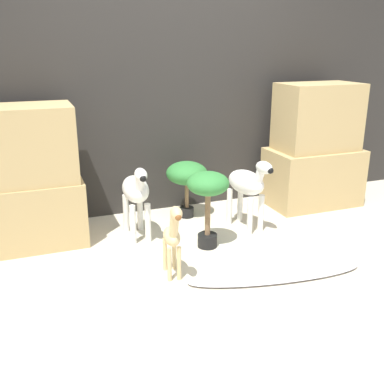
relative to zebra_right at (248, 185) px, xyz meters
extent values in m
plane|color=beige|center=(-0.44, -0.61, -0.40)|extent=(14.00, 14.00, 0.00)
cube|color=#2D2B28|center=(-0.44, 0.78, 0.70)|extent=(6.40, 0.08, 2.20)
cube|color=tan|center=(-1.78, 0.35, -0.14)|extent=(0.89, 0.53, 0.52)
cube|color=tan|center=(-1.78, 0.35, 0.41)|extent=(0.83, 0.50, 0.59)
cube|color=tan|center=(0.91, 0.35, -0.12)|extent=(0.89, 0.53, 0.56)
cube|color=tan|center=(0.91, 0.35, 0.48)|extent=(0.76, 0.46, 0.63)
cylinder|color=white|center=(0.09, -0.10, -0.23)|extent=(0.05, 0.05, 0.33)
cylinder|color=white|center=(-0.03, -0.13, -0.23)|extent=(0.05, 0.05, 0.33)
cylinder|color=white|center=(0.02, 0.17, -0.23)|extent=(0.05, 0.05, 0.33)
cylinder|color=white|center=(-0.10, 0.14, -0.23)|extent=(0.05, 0.05, 0.33)
ellipsoid|color=white|center=(-0.01, 0.02, 0.02)|extent=(0.29, 0.43, 0.21)
cylinder|color=white|center=(0.03, -0.14, 0.13)|extent=(0.09, 0.13, 0.16)
ellipsoid|color=white|center=(0.04, -0.19, 0.20)|extent=(0.13, 0.19, 0.10)
sphere|color=black|center=(0.06, -0.26, 0.19)|extent=(0.05, 0.05, 0.05)
cube|color=black|center=(0.03, -0.14, 0.14)|extent=(0.03, 0.07, 0.14)
cylinder|color=white|center=(-0.88, 0.03, -0.23)|extent=(0.05, 0.05, 0.33)
cylinder|color=white|center=(-1.00, 0.04, -0.23)|extent=(0.05, 0.05, 0.33)
cylinder|color=white|center=(-0.87, 0.31, -0.23)|extent=(0.05, 0.05, 0.33)
cylinder|color=white|center=(-0.99, 0.31, -0.23)|extent=(0.05, 0.05, 0.33)
ellipsoid|color=white|center=(-0.93, 0.17, 0.02)|extent=(0.21, 0.40, 0.21)
cylinder|color=white|center=(-0.94, 0.00, 0.13)|extent=(0.07, 0.12, 0.16)
ellipsoid|color=white|center=(-0.94, -0.04, 0.20)|extent=(0.10, 0.17, 0.10)
sphere|color=black|center=(-0.94, -0.11, 0.19)|extent=(0.05, 0.05, 0.05)
cube|color=black|center=(-0.94, 0.00, 0.14)|extent=(0.02, 0.07, 0.14)
cylinder|color=#E0C184|center=(-0.84, -0.64, -0.28)|extent=(0.03, 0.03, 0.24)
cylinder|color=#E0C184|center=(-0.91, -0.64, -0.28)|extent=(0.03, 0.03, 0.24)
cylinder|color=#E0C184|center=(-0.82, -0.48, -0.28)|extent=(0.03, 0.03, 0.24)
cylinder|color=#E0C184|center=(-0.89, -0.48, -0.28)|extent=(0.03, 0.03, 0.24)
ellipsoid|color=#E0C184|center=(-0.87, -0.56, -0.11)|extent=(0.14, 0.24, 0.11)
cylinder|color=#E0C184|center=(-0.88, -0.66, 0.02)|extent=(0.07, 0.13, 0.23)
ellipsoid|color=#E0C184|center=(-0.89, -0.73, 0.12)|extent=(0.09, 0.15, 0.08)
sphere|color=brown|center=(-0.89, -0.78, 0.12)|extent=(0.04, 0.04, 0.04)
cylinder|color=black|center=(-0.46, -0.22, -0.35)|extent=(0.15, 0.15, 0.10)
cylinder|color=brown|center=(-0.46, -0.22, -0.13)|extent=(0.04, 0.04, 0.33)
ellipsoid|color=#337F38|center=(-0.46, -0.22, 0.13)|extent=(0.33, 0.33, 0.18)
cylinder|color=black|center=(-0.39, 0.44, -0.35)|extent=(0.13, 0.13, 0.09)
cylinder|color=brown|center=(-0.39, 0.44, -0.19)|extent=(0.04, 0.04, 0.23)
ellipsoid|color=#337F38|center=(-0.39, 0.44, 0.02)|extent=(0.38, 0.38, 0.21)
ellipsoid|color=silver|center=(-0.20, -0.83, -0.38)|extent=(1.29, 0.46, 0.04)
cone|color=white|center=(-0.63, -0.77, -0.34)|extent=(0.09, 0.09, 0.05)
camera|label=1|loc=(-1.73, -3.24, 1.15)|focal=42.00mm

